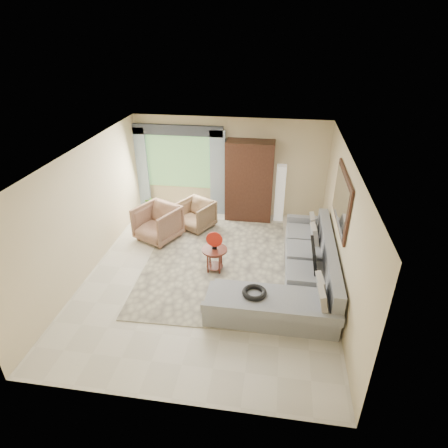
% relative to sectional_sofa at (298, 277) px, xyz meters
% --- Properties ---
extents(ground, '(6.00, 6.00, 0.00)m').
position_rel_sectional_sofa_xyz_m(ground, '(-1.78, 0.18, -0.28)').
color(ground, silver).
rests_on(ground, ground).
extents(area_rug, '(3.12, 4.09, 0.02)m').
position_rel_sectional_sofa_xyz_m(area_rug, '(-1.73, 0.65, -0.27)').
color(area_rug, '#C1B898').
rests_on(area_rug, ground).
extents(sectional_sofa, '(2.30, 3.46, 0.90)m').
position_rel_sectional_sofa_xyz_m(sectional_sofa, '(0.00, 0.00, 0.00)').
color(sectional_sofa, '#94979C').
rests_on(sectional_sofa, ground).
extents(tv_screen, '(0.14, 0.74, 0.48)m').
position_rel_sectional_sofa_xyz_m(tv_screen, '(0.27, 0.13, 0.44)').
color(tv_screen, black).
rests_on(tv_screen, sectional_sofa).
extents(garden_hose, '(0.43, 0.43, 0.09)m').
position_rel_sectional_sofa_xyz_m(garden_hose, '(-0.78, -0.93, 0.26)').
color(garden_hose, black).
rests_on(garden_hose, sectional_sofa).
extents(coffee_table, '(0.53, 0.53, 0.53)m').
position_rel_sectional_sofa_xyz_m(coffee_table, '(-1.71, 0.38, -0.01)').
color(coffee_table, '#4E2314').
rests_on(coffee_table, ground).
extents(red_disc, '(0.34, 0.03, 0.34)m').
position_rel_sectional_sofa_xyz_m(red_disc, '(-1.71, 0.38, 0.48)').
color(red_disc, red).
rests_on(red_disc, coffee_table).
extents(armchair_left, '(1.21, 1.22, 0.84)m').
position_rel_sectional_sofa_xyz_m(armchair_left, '(-3.28, 1.48, 0.14)').
color(armchair_left, '#976E52').
rests_on(armchair_left, ground).
extents(armchair_right, '(1.06, 1.07, 0.73)m').
position_rel_sectional_sofa_xyz_m(armchair_right, '(-2.50, 2.15, 0.08)').
color(armchair_right, '#977352').
rests_on(armchair_right, ground).
extents(potted_plant, '(0.61, 0.55, 0.58)m').
position_rel_sectional_sofa_xyz_m(potted_plant, '(-3.73, 2.69, 0.00)').
color(potted_plant, '#999999').
rests_on(potted_plant, ground).
extents(armoire, '(1.20, 0.55, 2.10)m').
position_rel_sectional_sofa_xyz_m(armoire, '(-1.23, 2.90, 0.77)').
color(armoire, '#321910').
rests_on(armoire, ground).
extents(floor_lamp, '(0.24, 0.24, 1.50)m').
position_rel_sectional_sofa_xyz_m(floor_lamp, '(-0.43, 2.96, 0.47)').
color(floor_lamp, silver).
rests_on(floor_lamp, ground).
extents(window, '(1.80, 0.04, 1.40)m').
position_rel_sectional_sofa_xyz_m(window, '(-3.13, 3.15, 1.12)').
color(window, '#669E59').
rests_on(window, wall_back).
extents(curtain_left, '(0.40, 0.08, 2.30)m').
position_rel_sectional_sofa_xyz_m(curtain_left, '(-4.18, 3.06, 0.87)').
color(curtain_left, '#9EB7CC').
rests_on(curtain_left, ground).
extents(curtain_right, '(0.40, 0.08, 2.30)m').
position_rel_sectional_sofa_xyz_m(curtain_right, '(-2.08, 3.06, 0.87)').
color(curtain_right, '#9EB7CC').
rests_on(curtain_right, ground).
extents(valance, '(2.40, 0.12, 0.26)m').
position_rel_sectional_sofa_xyz_m(valance, '(-3.13, 3.08, 1.97)').
color(valance, '#1E232D').
rests_on(valance, wall_back).
extents(wall_mirror, '(0.05, 1.70, 1.05)m').
position_rel_sectional_sofa_xyz_m(wall_mirror, '(0.68, 0.53, 1.47)').
color(wall_mirror, black).
rests_on(wall_mirror, wall_right).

